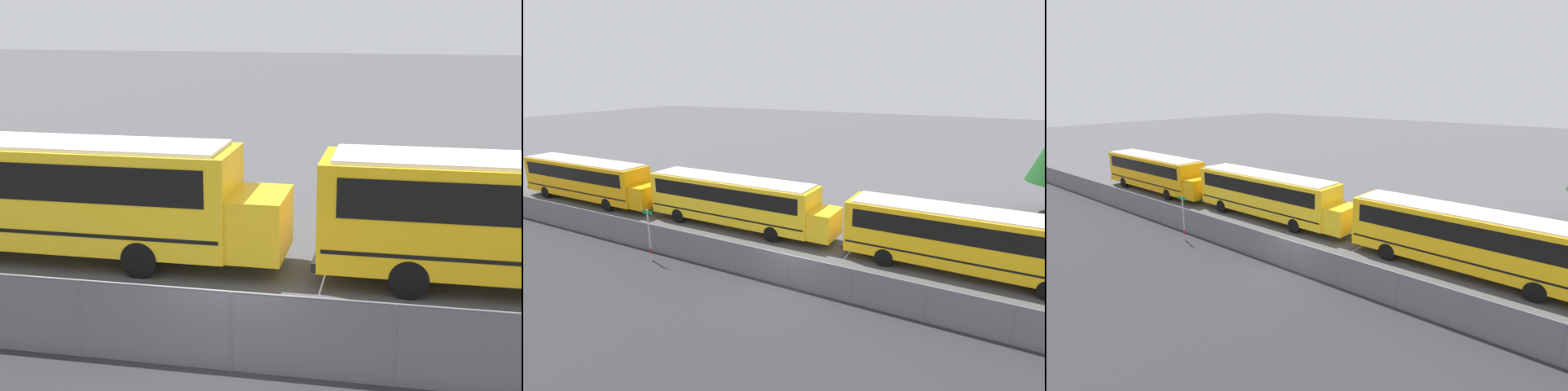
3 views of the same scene
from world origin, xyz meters
TOP-DOWN VIEW (x-y plane):
  - ground_plane at (0.00, 0.00)m, footprint 200.00×200.00m
  - road_strip at (0.00, -6.00)m, footprint 101.57×12.00m
  - fence at (-0.00, -0.00)m, footprint 67.64×0.07m
  - school_bus_0 at (-20.58, 4.96)m, footprint 13.35×2.50m
  - school_bus_1 at (-6.86, 5.55)m, footprint 13.35×2.50m
  - school_bus_2 at (7.30, 5.46)m, footprint 13.35×2.50m
  - street_sign at (-7.91, -0.93)m, footprint 0.70×0.09m

SIDE VIEW (x-z plane):
  - ground_plane at x=0.00m, z-range 0.00..0.00m
  - road_strip at x=0.00m, z-range 0.00..0.01m
  - fence at x=0.00m, z-range 0.02..1.67m
  - street_sign at x=-7.91m, z-range 0.09..2.99m
  - school_bus_0 at x=-20.58m, z-range 0.30..3.61m
  - school_bus_1 at x=-6.86m, z-range 0.30..3.61m
  - school_bus_2 at x=7.30m, z-range 0.30..3.61m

